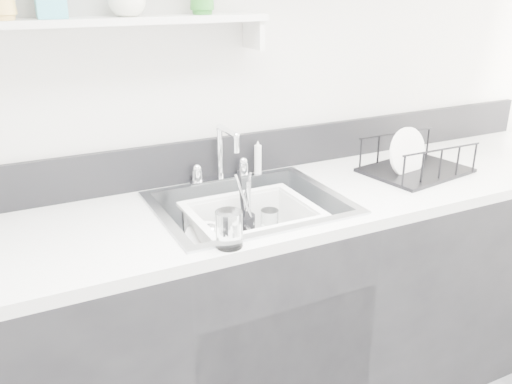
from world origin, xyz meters
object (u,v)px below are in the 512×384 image
sink (250,227)px  dish_rack (417,155)px  counter_run (250,317)px  wash_tub (252,231)px

sink → dish_rack: dish_rack is taller
sink → dish_rack: bearing=0.2°
counter_run → dish_rack: size_ratio=8.10×
counter_run → wash_tub: (-0.01, -0.04, 0.37)m
counter_run → dish_rack: dish_rack is taller
counter_run → sink: sink is taller
counter_run → wash_tub: bearing=-101.6°
dish_rack → sink: bearing=170.8°
wash_tub → dish_rack: dish_rack is taller
sink → dish_rack: 0.76m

